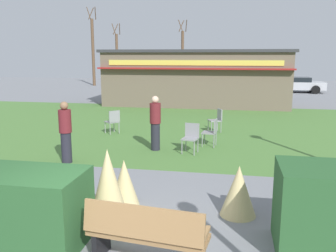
{
  "coord_description": "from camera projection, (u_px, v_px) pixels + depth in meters",
  "views": [
    {
      "loc": [
        1.86,
        -4.29,
        2.9
      ],
      "look_at": [
        0.29,
        4.15,
        1.21
      ],
      "focal_mm": 38.59,
      "sensor_mm": 36.0,
      "label": 1
    }
  ],
  "objects": [
    {
      "name": "lawn_patch",
      "position": [
        188.0,
        126.0,
        15.04
      ],
      "size": [
        36.0,
        12.0,
        0.01
      ],
      "primitive_type": "cube",
      "color": "#4C7A38",
      "rests_on": "ground_plane"
    },
    {
      "name": "park_bench",
      "position": [
        146.0,
        234.0,
        4.96
      ],
      "size": [
        1.75,
        0.73,
        0.95
      ],
      "color": "#9E7547",
      "rests_on": "ground_plane"
    },
    {
      "name": "hedge_left",
      "position": [
        3.0,
        207.0,
        5.62
      ],
      "size": [
        2.59,
        1.1,
        1.17
      ],
      "primitive_type": "cube",
      "color": "#28562B",
      "rests_on": "ground_plane"
    },
    {
      "name": "ornamental_grass_behind_left",
      "position": [
        124.0,
        183.0,
        7.03
      ],
      "size": [
        0.58,
        0.58,
        0.92
      ],
      "primitive_type": "cone",
      "color": "#D1BC7F",
      "rests_on": "ground_plane"
    },
    {
      "name": "ornamental_grass_behind_right",
      "position": [
        108.0,
        188.0,
        6.16
      ],
      "size": [
        0.74,
        0.74,
        1.36
      ],
      "primitive_type": "cone",
      "color": "#D1BC7F",
      "rests_on": "ground_plane"
    },
    {
      "name": "ornamental_grass_behind_center",
      "position": [
        239.0,
        191.0,
        6.58
      ],
      "size": [
        0.66,
        0.66,
        0.95
      ],
      "primitive_type": "cone",
      "color": "#D1BC7F",
      "rests_on": "ground_plane"
    },
    {
      "name": "ornamental_grass_behind_far",
      "position": [
        59.0,
        194.0,
        6.41
      ],
      "size": [
        0.73,
        0.73,
        0.96
      ],
      "primitive_type": "cone",
      "color": "#D1BC7F",
      "rests_on": "ground_plane"
    },
    {
      "name": "food_kiosk",
      "position": [
        196.0,
        77.0,
        21.19
      ],
      "size": [
        10.75,
        4.1,
        3.21
      ],
      "color": "#6B5B4C",
      "rests_on": "ground_plane"
    },
    {
      "name": "cafe_chair_west",
      "position": [
        191.0,
        136.0,
        10.84
      ],
      "size": [
        0.51,
        0.51,
        0.89
      ],
      "color": "gray",
      "rests_on": "ground_plane"
    },
    {
      "name": "cafe_chair_east",
      "position": [
        113.0,
        120.0,
        13.45
      ],
      "size": [
        0.62,
        0.62,
        0.89
      ],
      "color": "gray",
      "rests_on": "ground_plane"
    },
    {
      "name": "cafe_chair_center",
      "position": [
        217.0,
        118.0,
        13.8
      ],
      "size": [
        0.58,
        0.58,
        0.89
      ],
      "color": "gray",
      "rests_on": "ground_plane"
    },
    {
      "name": "cafe_chair_north",
      "position": [
        212.0,
        130.0,
        11.6
      ],
      "size": [
        0.49,
        0.49,
        0.89
      ],
      "color": "gray",
      "rests_on": "ground_plane"
    },
    {
      "name": "person_strolling",
      "position": [
        155.0,
        123.0,
        11.08
      ],
      "size": [
        0.34,
        0.34,
        1.69
      ],
      "rotation": [
        0.0,
        0.0,
        1.4
      ],
      "color": "#23232D",
      "rests_on": "ground_plane"
    },
    {
      "name": "person_standing",
      "position": [
        66.0,
        132.0,
        9.76
      ],
      "size": [
        0.34,
        0.34,
        1.69
      ],
      "rotation": [
        0.0,
        0.0,
        1.42
      ],
      "color": "#23232D",
      "rests_on": "ground_plane"
    },
    {
      "name": "parked_car_west_slot",
      "position": [
        174.0,
        83.0,
        30.33
      ],
      "size": [
        4.34,
        2.33,
        1.2
      ],
      "color": "black",
      "rests_on": "ground_plane"
    },
    {
      "name": "parked_car_center_slot",
      "position": [
        240.0,
        83.0,
        29.35
      ],
      "size": [
        4.23,
        2.11,
        1.2
      ],
      "color": "silver",
      "rests_on": "ground_plane"
    },
    {
      "name": "parked_car_east_slot",
      "position": [
        296.0,
        84.0,
        28.58
      ],
      "size": [
        4.24,
        2.13,
        1.2
      ],
      "color": "#B7BABF",
      "rests_on": "ground_plane"
    },
    {
      "name": "tree_left_bg",
      "position": [
        93.0,
        51.0,
        34.48
      ],
      "size": [
        0.91,
        0.96,
        7.34
      ],
      "color": "brown",
      "rests_on": "ground_plane"
    },
    {
      "name": "tree_right_bg",
      "position": [
        182.0,
        57.0,
        35.62
      ],
      "size": [
        0.91,
        0.96,
        6.27
      ],
      "color": "brown",
      "rests_on": "ground_plane"
    },
    {
      "name": "tree_center_bg",
      "position": [
        117.0,
        57.0,
        37.98
      ],
      "size": [
        0.91,
        0.96,
        6.14
      ],
      "color": "brown",
      "rests_on": "ground_plane"
    }
  ]
}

